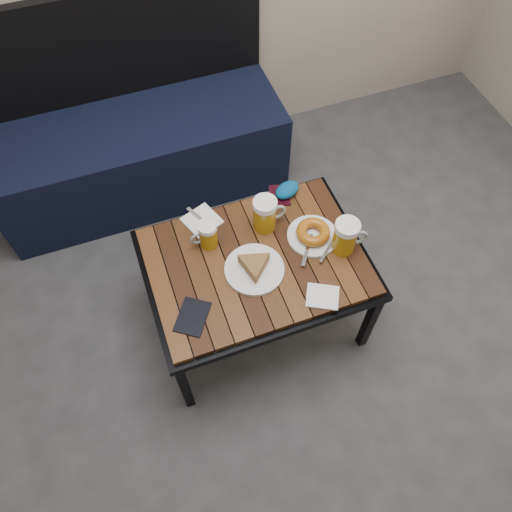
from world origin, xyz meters
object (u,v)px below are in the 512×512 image
object	(u,v)px
plate_bagel	(313,234)
plate_pie	(254,267)
beer_mug_right	(346,236)
beer_mug_left	(207,235)
knit_pouch	(287,190)
passport_burgundy	(280,195)
cafe_table	(256,266)
beer_mug_centre	(266,214)
bench	(139,147)
passport_navy	(192,317)

from	to	relation	value
plate_bagel	plate_pie	bearing A→B (deg)	-166.26
beer_mug_right	beer_mug_left	bearing A→B (deg)	170.94
knit_pouch	passport_burgundy	bearing A→B (deg)	180.00
cafe_table	passport_burgundy	xyz separation A→B (m)	(0.20, 0.26, 0.05)
plate_pie	passport_burgundy	bearing A→B (deg)	53.91
beer_mug_right	plate_pie	size ratio (longest dim) A/B	0.67
plate_bagel	knit_pouch	distance (m)	0.24
beer_mug_left	cafe_table	bearing A→B (deg)	140.49
cafe_table	passport_burgundy	distance (m)	0.33
passport_burgundy	plate_pie	bearing A→B (deg)	-110.93
passport_burgundy	beer_mug_left	bearing A→B (deg)	-144.68
plate_pie	beer_mug_right	bearing A→B (deg)	-3.26
beer_mug_left	beer_mug_centre	size ratio (longest dim) A/B	0.78
bench	beer_mug_centre	distance (m)	0.92
passport_navy	beer_mug_right	bearing A→B (deg)	42.65
plate_bagel	knit_pouch	bearing A→B (deg)	92.85
beer_mug_left	passport_navy	bearing A→B (deg)	65.80
knit_pouch	bench	bearing A→B (deg)	126.57
beer_mug_right	beer_mug_centre	bearing A→B (deg)	153.50
cafe_table	beer_mug_left	distance (m)	0.22
passport_burgundy	plate_bagel	bearing A→B (deg)	-64.45
passport_burgundy	bench	bearing A→B (deg)	139.98
plate_pie	passport_navy	distance (m)	0.29
cafe_table	plate_pie	bearing A→B (deg)	-117.58
cafe_table	beer_mug_left	xyz separation A→B (m)	(-0.15, 0.13, 0.10)
beer_mug_centre	passport_burgundy	xyz separation A→B (m)	(0.11, 0.12, -0.07)
beer_mug_right	knit_pouch	size ratio (longest dim) A/B	1.33
plate_pie	passport_navy	xyz separation A→B (m)	(-0.27, -0.11, -0.02)
plate_pie	plate_bagel	world-z (taller)	plate_pie
plate_pie	passport_burgundy	size ratio (longest dim) A/B	2.01
bench	plate_bagel	size ratio (longest dim) A/B	5.90
plate_pie	passport_navy	bearing A→B (deg)	-158.58
beer_mug_centre	knit_pouch	xyz separation A→B (m)	(0.14, 0.12, -0.05)
bench	plate_pie	size ratio (longest dim) A/B	6.29
bench	passport_navy	xyz separation A→B (m)	(-0.02, -1.09, 0.20)
cafe_table	plate_bagel	size ratio (longest dim) A/B	3.54
beer_mug_left	beer_mug_centre	world-z (taller)	beer_mug_centre
plate_bagel	knit_pouch	world-z (taller)	plate_bagel
beer_mug_centre	cafe_table	bearing A→B (deg)	-124.64
passport_navy	plate_pie	bearing A→B (deg)	56.26
cafe_table	passport_navy	bearing A→B (deg)	-153.23
plate_pie	passport_burgundy	world-z (taller)	plate_pie
plate_pie	passport_burgundy	xyz separation A→B (m)	(0.22, 0.30, -0.02)
beer_mug_left	plate_bagel	xyz separation A→B (m)	(0.39, -0.11, -0.04)
bench	beer_mug_centre	xyz separation A→B (m)	(0.36, -0.80, 0.27)
bench	beer_mug_left	xyz separation A→B (m)	(0.13, -0.81, 0.26)
beer_mug_right	plate_bagel	distance (m)	0.13
beer_mug_right	plate_pie	distance (m)	0.36
plate_pie	passport_navy	size ratio (longest dim) A/B	1.61
beer_mug_left	knit_pouch	world-z (taller)	beer_mug_left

